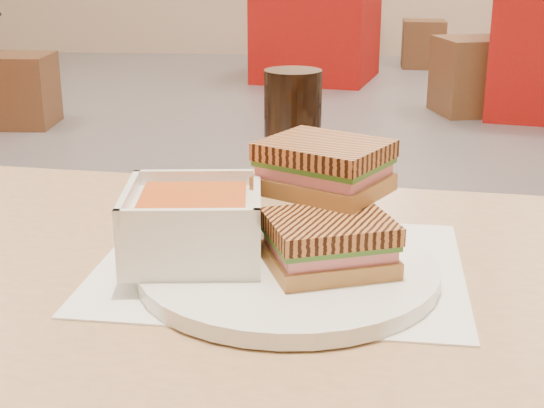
# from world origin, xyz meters

# --- Properties ---
(main_table) EXTENTS (1.27, 0.83, 0.75)m
(main_table) POSITION_xyz_m (-0.13, -2.03, 0.64)
(main_table) COLOR tan
(main_table) RESTS_ON ground
(tray_liner) EXTENTS (0.38, 0.31, 0.00)m
(tray_liner) POSITION_xyz_m (0.02, -1.99, 0.75)
(tray_liner) COLOR white
(tray_liner) RESTS_ON main_table
(plate) EXTENTS (0.29, 0.29, 0.02)m
(plate) POSITION_xyz_m (0.03, -2.02, 0.76)
(plate) COLOR white
(plate) RESTS_ON tray_liner
(soup_bowl) EXTENTS (0.14, 0.14, 0.07)m
(soup_bowl) POSITION_xyz_m (-0.07, -2.01, 0.80)
(soup_bowl) COLOR white
(soup_bowl) RESTS_ON plate
(panini_lower) EXTENTS (0.14, 0.13, 0.05)m
(panini_lower) POSITION_xyz_m (0.07, -2.03, 0.79)
(panini_lower) COLOR #A9773C
(panini_lower) RESTS_ON plate
(panini_upper) EXTENTS (0.15, 0.14, 0.05)m
(panini_upper) POSITION_xyz_m (0.06, -1.95, 0.84)
(panini_upper) COLOR #A9773C
(panini_upper) RESTS_ON panini_lower
(cola_glass) EXTENTS (0.07, 0.07, 0.16)m
(cola_glass) POSITION_xyz_m (0.02, -1.73, 0.83)
(cola_glass) COLOR black
(cola_glass) RESTS_ON main_table
(bg_table_2) EXTENTS (1.04, 1.04, 0.77)m
(bg_table_2) POSITION_xyz_m (-0.06, 3.62, 0.38)
(bg_table_2) COLOR #A40810
(bg_table_2) RESTS_ON ground
(bg_chair_0r) EXTENTS (0.39, 0.39, 0.42)m
(bg_chair_0r) POSITION_xyz_m (-1.79, 1.80, 0.21)
(bg_chair_0r) COLOR brown
(bg_chair_0r) RESTS_ON ground
(bg_chair_1l) EXTENTS (0.52, 0.52, 0.48)m
(bg_chair_1l) POSITION_xyz_m (0.96, 2.37, 0.24)
(bg_chair_1l) COLOR brown
(bg_chair_1l) RESTS_ON ground
(bg_chair_2l) EXTENTS (0.53, 0.53, 0.48)m
(bg_chair_2l) POSITION_xyz_m (0.08, 4.46, 0.24)
(bg_chair_2l) COLOR brown
(bg_chair_2l) RESTS_ON ground
(bg_chair_2r) EXTENTS (0.37, 0.37, 0.41)m
(bg_chair_2r) POSITION_xyz_m (0.86, 4.30, 0.20)
(bg_chair_2r) COLOR brown
(bg_chair_2r) RESTS_ON ground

